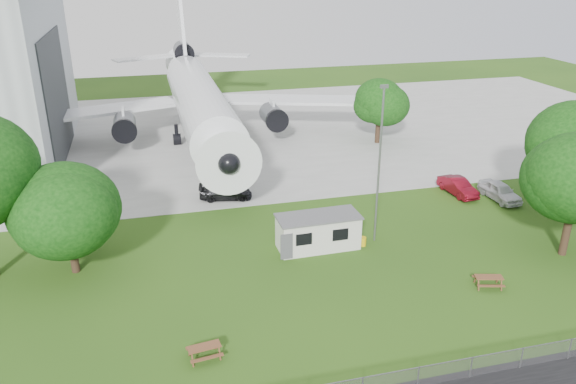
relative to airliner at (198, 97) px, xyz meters
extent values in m
plane|color=#396219|center=(2.00, -35.86, -5.27)|extent=(160.00, 160.00, 0.00)
cube|color=#B7B7B2|center=(2.00, 2.14, -5.25)|extent=(120.00, 46.00, 0.03)
cube|color=#2D3033|center=(-14.93, -2.86, 1.48)|extent=(0.16, 16.00, 12.96)
cylinder|color=white|center=(0.00, -1.86, -0.17)|extent=(5.40, 34.00, 5.40)
cone|color=white|center=(0.00, -20.86, -0.17)|extent=(5.40, 5.50, 5.40)
cone|color=white|center=(0.00, 19.14, 0.63)|extent=(4.86, 9.00, 4.86)
cube|color=white|center=(-12.50, 1.34, -1.37)|extent=(21.36, 10.77, 0.36)
cube|color=white|center=(12.50, 1.34, -1.37)|extent=(21.36, 10.77, 0.36)
cube|color=white|center=(0.00, 19.14, 6.33)|extent=(0.46, 9.96, 12.17)
cylinder|color=#515459|center=(-8.50, -2.36, -2.27)|extent=(2.50, 4.20, 2.50)
cylinder|color=#515459|center=(8.50, -2.36, -2.27)|extent=(2.50, 4.20, 2.50)
cylinder|color=#515459|center=(0.00, 18.14, 2.63)|extent=(2.60, 4.50, 2.60)
cylinder|color=black|center=(0.00, -17.36, -4.07)|extent=(0.36, 0.36, 2.40)
cylinder|color=black|center=(-2.80, -0.86, -4.07)|extent=(0.44, 0.44, 2.40)
cylinder|color=black|center=(2.80, -0.86, -4.07)|extent=(0.44, 0.44, 2.40)
cube|color=silver|center=(5.60, -29.65, -4.02)|extent=(6.05, 2.61, 2.50)
cube|color=#59595B|center=(5.60, -29.65, -2.71)|extent=(6.25, 2.82, 0.12)
cylinder|color=gold|center=(9.00, -30.25, -4.92)|extent=(0.50, 0.50, 0.70)
cylinder|color=slate|center=(10.20, -29.66, 0.73)|extent=(0.16, 0.16, 12.00)
cylinder|color=#382619|center=(-11.81, -28.83, -3.87)|extent=(0.56, 0.56, 2.79)
sphere|color=#245F17|center=(-11.81, -28.83, -0.46)|extent=(7.65, 7.65, 7.65)
cylinder|color=#382619|center=(22.80, -35.21, -3.61)|extent=(0.56, 0.56, 3.31)
cylinder|color=#382619|center=(27.89, -28.43, -3.52)|extent=(0.56, 0.56, 3.51)
sphere|color=#245F17|center=(27.89, -28.43, 0.77)|extent=(7.96, 7.96, 7.96)
cylinder|color=#382619|center=(20.26, -6.30, -3.90)|extent=(0.56, 0.56, 2.74)
sphere|color=#245F17|center=(20.26, -6.30, -0.54)|extent=(5.78, 5.78, 5.78)
imported|color=silver|center=(24.26, -25.03, -4.47)|extent=(2.15, 4.79, 1.60)
imported|color=maroon|center=(21.23, -22.97, -4.51)|extent=(2.01, 4.73, 1.52)
imported|color=black|center=(0.27, -18.67, -4.58)|extent=(4.99, 2.64, 1.38)
camera|label=1|loc=(-6.01, -65.54, 14.86)|focal=35.00mm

